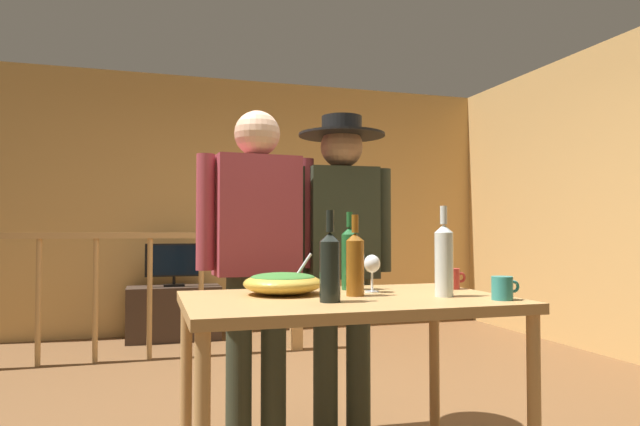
{
  "coord_description": "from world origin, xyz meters",
  "views": [
    {
      "loc": [
        -0.94,
        -2.98,
        1.08
      ],
      "look_at": [
        -0.18,
        -0.5,
        1.16
      ],
      "focal_mm": 31.61,
      "sensor_mm": 36.0,
      "label": 1
    }
  ],
  "objects_px": {
    "flat_screen_tv": "(174,261)",
    "framed_picture": "(253,192)",
    "person_standing_left": "(257,244)",
    "tv_console": "(174,313)",
    "mug_teal": "(503,288)",
    "stair_railing": "(178,278)",
    "serving_table": "(346,317)",
    "wine_bottle_green": "(350,257)",
    "wine_bottle_clear": "(444,259)",
    "salad_bowl": "(283,282)",
    "mug_red": "(452,279)",
    "wine_bottle_amber": "(355,263)",
    "wine_bottle_dark": "(330,265)",
    "person_standing_right": "(342,243)",
    "wine_glass": "(372,266)"
  },
  "relations": [
    {
      "from": "wine_bottle_green",
      "to": "salad_bowl",
      "type": "bearing_deg",
      "value": -163.94
    },
    {
      "from": "flat_screen_tv",
      "to": "framed_picture",
      "type": "bearing_deg",
      "value": 20.9
    },
    {
      "from": "salad_bowl",
      "to": "wine_bottle_clear",
      "type": "bearing_deg",
      "value": -23.8
    },
    {
      "from": "stair_railing",
      "to": "salad_bowl",
      "type": "bearing_deg",
      "value": -83.86
    },
    {
      "from": "serving_table",
      "to": "mug_red",
      "type": "xyz_separation_m",
      "value": [
        0.56,
        0.14,
        0.13
      ]
    },
    {
      "from": "wine_bottle_dark",
      "to": "person_standing_right",
      "type": "height_order",
      "value": "person_standing_right"
    },
    {
      "from": "flat_screen_tv",
      "to": "wine_bottle_dark",
      "type": "xyz_separation_m",
      "value": [
        0.4,
        -3.76,
        0.17
      ]
    },
    {
      "from": "tv_console",
      "to": "flat_screen_tv",
      "type": "height_order",
      "value": "flat_screen_tv"
    },
    {
      "from": "flat_screen_tv",
      "to": "wine_bottle_clear",
      "type": "bearing_deg",
      "value": -76.65
    },
    {
      "from": "wine_bottle_clear",
      "to": "person_standing_left",
      "type": "xyz_separation_m",
      "value": [
        -0.61,
        0.82,
        0.05
      ]
    },
    {
      "from": "serving_table",
      "to": "mug_teal",
      "type": "distance_m",
      "value": 0.62
    },
    {
      "from": "stair_railing",
      "to": "person_standing_left",
      "type": "distance_m",
      "value": 2.18
    },
    {
      "from": "framed_picture",
      "to": "salad_bowl",
      "type": "xyz_separation_m",
      "value": [
        -0.56,
        -3.79,
        -0.64
      ]
    },
    {
      "from": "wine_bottle_amber",
      "to": "stair_railing",
      "type": "bearing_deg",
      "value": 101.14
    },
    {
      "from": "tv_console",
      "to": "wine_bottle_green",
      "type": "relative_size",
      "value": 2.58
    },
    {
      "from": "wine_bottle_green",
      "to": "person_standing_right",
      "type": "xyz_separation_m",
      "value": [
        0.12,
        0.46,
        0.05
      ]
    },
    {
      "from": "framed_picture",
      "to": "mug_red",
      "type": "bearing_deg",
      "value": -86.56
    },
    {
      "from": "stair_railing",
      "to": "salad_bowl",
      "type": "height_order",
      "value": "stair_railing"
    },
    {
      "from": "wine_bottle_green",
      "to": "person_standing_left",
      "type": "distance_m",
      "value": 0.57
    },
    {
      "from": "serving_table",
      "to": "person_standing_left",
      "type": "relative_size",
      "value": 0.75
    },
    {
      "from": "wine_bottle_amber",
      "to": "mug_red",
      "type": "bearing_deg",
      "value": 13.83
    },
    {
      "from": "wine_bottle_green",
      "to": "person_standing_left",
      "type": "relative_size",
      "value": 0.21
    },
    {
      "from": "flat_screen_tv",
      "to": "wine_glass",
      "type": "distance_m",
      "value": 3.57
    },
    {
      "from": "framed_picture",
      "to": "salad_bowl",
      "type": "bearing_deg",
      "value": -98.35
    },
    {
      "from": "framed_picture",
      "to": "person_standing_left",
      "type": "xyz_separation_m",
      "value": [
        -0.56,
        -3.23,
        -0.49
      ]
    },
    {
      "from": "tv_console",
      "to": "mug_teal",
      "type": "relative_size",
      "value": 7.74
    },
    {
      "from": "serving_table",
      "to": "person_standing_left",
      "type": "bearing_deg",
      "value": 108.05
    },
    {
      "from": "wine_bottle_amber",
      "to": "salad_bowl",
      "type": "bearing_deg",
      "value": 152.54
    },
    {
      "from": "person_standing_left",
      "to": "framed_picture",
      "type": "bearing_deg",
      "value": -103.53
    },
    {
      "from": "wine_bottle_amber",
      "to": "wine_bottle_green",
      "type": "bearing_deg",
      "value": 75.31
    },
    {
      "from": "wine_bottle_amber",
      "to": "mug_teal",
      "type": "height_order",
      "value": "wine_bottle_amber"
    },
    {
      "from": "flat_screen_tv",
      "to": "salad_bowl",
      "type": "relative_size",
      "value": 1.71
    },
    {
      "from": "serving_table",
      "to": "mug_red",
      "type": "distance_m",
      "value": 0.59
    },
    {
      "from": "tv_console",
      "to": "mug_red",
      "type": "relative_size",
      "value": 8.39
    },
    {
      "from": "mug_red",
      "to": "wine_bottle_amber",
      "type": "bearing_deg",
      "value": -166.17
    },
    {
      "from": "wine_bottle_dark",
      "to": "person_standing_left",
      "type": "xyz_separation_m",
      "value": [
        -0.12,
        0.85,
        0.06
      ]
    },
    {
      "from": "stair_railing",
      "to": "tv_console",
      "type": "relative_size",
      "value": 3.41
    },
    {
      "from": "mug_red",
      "to": "person_standing_left",
      "type": "bearing_deg",
      "value": 144.39
    },
    {
      "from": "wine_bottle_green",
      "to": "wine_bottle_clear",
      "type": "xyz_separation_m",
      "value": [
        0.27,
        -0.36,
        0.01
      ]
    },
    {
      "from": "tv_console",
      "to": "serving_table",
      "type": "distance_m",
      "value": 3.71
    },
    {
      "from": "wine_bottle_clear",
      "to": "framed_picture",
      "type": "bearing_deg",
      "value": 90.62
    },
    {
      "from": "framed_picture",
      "to": "wine_bottle_clear",
      "type": "height_order",
      "value": "framed_picture"
    },
    {
      "from": "framed_picture",
      "to": "person_standing_left",
      "type": "relative_size",
      "value": 0.28
    },
    {
      "from": "wine_glass",
      "to": "wine_bottle_amber",
      "type": "bearing_deg",
      "value": -138.14
    },
    {
      "from": "framed_picture",
      "to": "wine_bottle_green",
      "type": "relative_size",
      "value": 1.38
    },
    {
      "from": "wine_bottle_amber",
      "to": "serving_table",
      "type": "bearing_deg",
      "value": -166.94
    },
    {
      "from": "serving_table",
      "to": "mug_red",
      "type": "relative_size",
      "value": 11.86
    },
    {
      "from": "stair_railing",
      "to": "serving_table",
      "type": "xyz_separation_m",
      "value": [
        0.51,
        -2.84,
        0.06
      ]
    },
    {
      "from": "person_standing_left",
      "to": "wine_bottle_dark",
      "type": "bearing_deg",
      "value": 94.13
    },
    {
      "from": "mug_teal",
      "to": "mug_red",
      "type": "xyz_separation_m",
      "value": [
        0.02,
        0.41,
        0.0
      ]
    }
  ]
}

